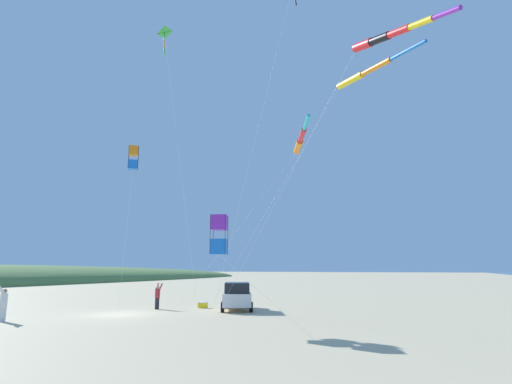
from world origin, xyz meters
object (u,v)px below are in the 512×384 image
Objects in this scene: parked_car at (237,296)px; kite_windsock_rainbow_low_near at (300,141)px; kite_windsock_white_trailing at (363,74)px; cooler_box at (203,305)px; kite_box_black_fish_shape at (133,158)px; person_adult_flyer at (158,295)px; person_child_green_jacket at (3,302)px; kite_delta_striped_overhead at (165,34)px; kite_windsock_yellow_midlevel at (385,37)px; kite_box_orange_high_right at (219,235)px.

parked_car is 0.38× the size of kite_windsock_rainbow_low_near.
parked_car is 16.44m from kite_windsock_white_trailing.
kite_windsock_white_trailing reaches higher than kite_windsock_rainbow_low_near.
cooler_box is 0.06× the size of kite_box_black_fish_shape.
person_adult_flyer is at bearing 40.59° from cooler_box.
kite_box_black_fish_shape is at bearing -122.80° from person_child_green_jacket.
kite_delta_striped_overhead reaches higher than person_adult_flyer.
parked_car reaches higher than person_adult_flyer.
kite_delta_striped_overhead is 1.18× the size of kite_windsock_yellow_midlevel.
cooler_box is 0.35× the size of person_adult_flyer.
kite_windsock_rainbow_low_near is 11.56m from kite_delta_striped_overhead.
person_adult_flyer is at bearing 16.57° from parked_car.
kite_box_black_fish_shape reaches higher than parked_car.
kite_delta_striped_overhead is at bearing 124.58° from person_adult_flyer.
person_child_green_jacket is 23.65m from kite_windsock_white_trailing.
kite_box_orange_high_right is at bearing -168.78° from person_child_green_jacket.
cooler_box is (2.97, -0.48, -0.74)m from parked_car.
kite_windsock_yellow_midlevel is (-8.38, 0.98, 8.02)m from kite_box_orange_high_right.
kite_windsock_yellow_midlevel reaches higher than person_adult_flyer.
cooler_box is 0.06× the size of kite_box_orange_high_right.
kite_box_black_fish_shape reaches higher than person_child_green_jacket.
kite_delta_striped_overhead reaches higher than kite_windsock_white_trailing.
person_adult_flyer is 11.35m from kite_box_orange_high_right.
person_child_green_jacket is at bearing 11.22° from kite_box_orange_high_right.
kite_windsock_white_trailing is 6.56m from kite_windsock_yellow_midlevel.
kite_delta_striped_overhead reaches higher than kite_windsock_yellow_midlevel.
kite_delta_striped_overhead is at bearing 98.11° from cooler_box.
person_child_green_jacket is at bearing 30.49° from kite_delta_striped_overhead.
person_adult_flyer is 0.94× the size of person_child_green_jacket.
kite_box_black_fish_shape is at bearing 44.55° from parked_car.
kite_windsock_rainbow_low_near is 0.81× the size of kite_windsock_yellow_midlevel.
kite_windsock_white_trailing is 12.57m from kite_delta_striped_overhead.
kite_box_black_fish_shape reaches higher than kite_box_orange_high_right.
kite_delta_striped_overhead is (-1.01, 7.10, 17.13)m from cooler_box.
cooler_box is at bearing -81.89° from kite_delta_striped_overhead.
cooler_box is at bearing -55.20° from kite_box_orange_high_right.
kite_box_black_fish_shape is (16.69, -4.13, -2.45)m from kite_windsock_yellow_midlevel.
parked_car is 0.32× the size of kite_windsock_white_trailing.
kite_windsock_white_trailing is (-5.32, 4.51, 2.06)m from kite_windsock_rainbow_low_near.
kite_delta_striped_overhead reaches higher than cooler_box.
kite_box_orange_high_right is at bearing 142.02° from person_adult_flyer.
kite_windsock_yellow_midlevel is at bearing 166.12° from kite_box_black_fish_shape.
kite_delta_striped_overhead is (6.26, 8.01, 5.49)m from kite_windsock_rainbow_low_near.
person_child_green_jacket is 11.10m from kite_box_black_fish_shape.
kite_windsock_white_trailing is at bearing -72.98° from kite_windsock_yellow_midlevel.
person_adult_flyer is 0.10× the size of kite_delta_striped_overhead.
kite_box_orange_high_right is at bearing 110.64° from parked_car.
parked_car is at bearing 170.74° from cooler_box.
kite_box_orange_high_right is 0.64× the size of kite_delta_striped_overhead.
kite_windsock_yellow_midlevel is (-11.50, 9.24, 11.49)m from parked_car.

